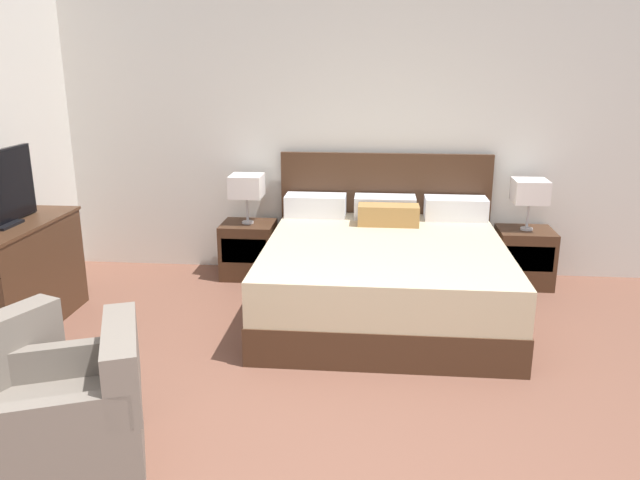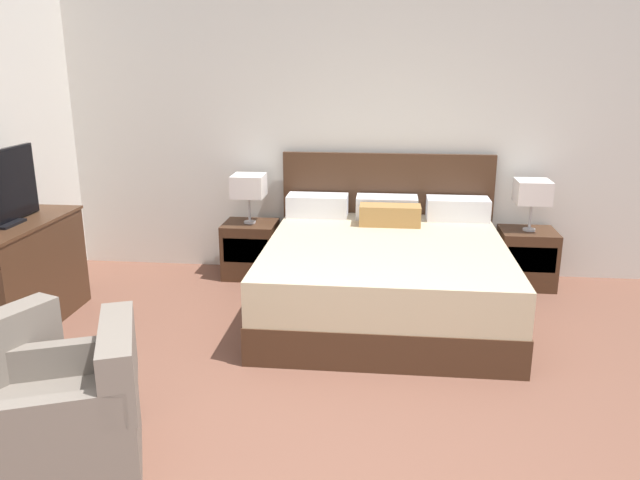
{
  "view_description": "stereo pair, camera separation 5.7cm",
  "coord_description": "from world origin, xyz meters",
  "px_view_note": "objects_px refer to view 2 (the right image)",
  "views": [
    {
      "loc": [
        0.31,
        -2.41,
        2.01
      ],
      "look_at": [
        -0.1,
        1.92,
        0.75
      ],
      "focal_mm": 35.0,
      "sensor_mm": 36.0,
      "label": 1
    },
    {
      "loc": [
        0.37,
        -2.41,
        2.01
      ],
      "look_at": [
        -0.1,
        1.92,
        0.75
      ],
      "focal_mm": 35.0,
      "sensor_mm": 36.0,
      "label": 2
    }
  ],
  "objects_px": {
    "table_lamp_left": "(249,186)",
    "armchair_companion": "(76,420)",
    "dresser": "(19,273)",
    "table_lamp_right": "(533,192)",
    "nightstand_left": "(251,249)",
    "tv": "(1,190)",
    "bed": "(385,273)",
    "nightstand_right": "(526,258)"
  },
  "relations": [
    {
      "from": "table_lamp_left",
      "to": "armchair_companion",
      "type": "xyz_separation_m",
      "value": [
        -0.23,
        -3.04,
        -0.59
      ]
    },
    {
      "from": "dresser",
      "to": "table_lamp_right",
      "type": "bearing_deg",
      "value": 18.27
    },
    {
      "from": "nightstand_left",
      "to": "armchair_companion",
      "type": "bearing_deg",
      "value": -94.26
    },
    {
      "from": "tv",
      "to": "dresser",
      "type": "bearing_deg",
      "value": 91.7
    },
    {
      "from": "nightstand_left",
      "to": "table_lamp_left",
      "type": "relative_size",
      "value": 1.14
    },
    {
      "from": "bed",
      "to": "nightstand_left",
      "type": "relative_size",
      "value": 4.01
    },
    {
      "from": "nightstand_right",
      "to": "armchair_companion",
      "type": "bearing_deg",
      "value": -132.71
    },
    {
      "from": "armchair_companion",
      "to": "table_lamp_left",
      "type": "bearing_deg",
      "value": 85.74
    },
    {
      "from": "table_lamp_right",
      "to": "armchair_companion",
      "type": "height_order",
      "value": "table_lamp_right"
    },
    {
      "from": "bed",
      "to": "table_lamp_right",
      "type": "bearing_deg",
      "value": 30.26
    },
    {
      "from": "table_lamp_right",
      "to": "dresser",
      "type": "xyz_separation_m",
      "value": [
        -4.09,
        -1.35,
        -0.45
      ]
    },
    {
      "from": "dresser",
      "to": "armchair_companion",
      "type": "bearing_deg",
      "value": -52.55
    },
    {
      "from": "nightstand_right",
      "to": "dresser",
      "type": "xyz_separation_m",
      "value": [
        -4.09,
        -1.35,
        0.17
      ]
    },
    {
      "from": "nightstand_right",
      "to": "table_lamp_left",
      "type": "relative_size",
      "value": 1.14
    },
    {
      "from": "nightstand_left",
      "to": "dresser",
      "type": "relative_size",
      "value": 0.44
    },
    {
      "from": "tv",
      "to": "armchair_companion",
      "type": "relative_size",
      "value": 0.99
    },
    {
      "from": "nightstand_right",
      "to": "dresser",
      "type": "height_order",
      "value": "dresser"
    },
    {
      "from": "bed",
      "to": "nightstand_right",
      "type": "height_order",
      "value": "bed"
    },
    {
      "from": "nightstand_right",
      "to": "table_lamp_left",
      "type": "height_order",
      "value": "table_lamp_left"
    },
    {
      "from": "nightstand_left",
      "to": "tv",
      "type": "distance_m",
      "value": 2.25
    },
    {
      "from": "bed",
      "to": "table_lamp_left",
      "type": "distance_m",
      "value": 1.59
    },
    {
      "from": "nightstand_left",
      "to": "tv",
      "type": "bearing_deg",
      "value": -136.53
    },
    {
      "from": "nightstand_right",
      "to": "table_lamp_left",
      "type": "bearing_deg",
      "value": 179.97
    },
    {
      "from": "table_lamp_left",
      "to": "table_lamp_right",
      "type": "distance_m",
      "value": 2.57
    },
    {
      "from": "bed",
      "to": "table_lamp_left",
      "type": "relative_size",
      "value": 4.55
    },
    {
      "from": "dresser",
      "to": "armchair_companion",
      "type": "distance_m",
      "value": 2.13
    },
    {
      "from": "nightstand_right",
      "to": "dresser",
      "type": "relative_size",
      "value": 0.44
    },
    {
      "from": "tv",
      "to": "nightstand_left",
      "type": "bearing_deg",
      "value": 43.47
    },
    {
      "from": "nightstand_right",
      "to": "table_lamp_right",
      "type": "distance_m",
      "value": 0.61
    },
    {
      "from": "bed",
      "to": "nightstand_left",
      "type": "distance_m",
      "value": 1.49
    },
    {
      "from": "nightstand_left",
      "to": "nightstand_right",
      "type": "bearing_deg",
      "value": 0.0
    },
    {
      "from": "table_lamp_right",
      "to": "tv",
      "type": "height_order",
      "value": "tv"
    },
    {
      "from": "nightstand_left",
      "to": "tv",
      "type": "height_order",
      "value": "tv"
    },
    {
      "from": "table_lamp_right",
      "to": "tv",
      "type": "xyz_separation_m",
      "value": [
        -4.09,
        -1.44,
        0.23
      ]
    },
    {
      "from": "table_lamp_right",
      "to": "tv",
      "type": "distance_m",
      "value": 4.34
    },
    {
      "from": "table_lamp_right",
      "to": "tv",
      "type": "relative_size",
      "value": 0.52
    },
    {
      "from": "dresser",
      "to": "tv",
      "type": "relative_size",
      "value": 1.35
    },
    {
      "from": "nightstand_left",
      "to": "table_lamp_right",
      "type": "xyz_separation_m",
      "value": [
        2.57,
        0.0,
        0.61
      ]
    },
    {
      "from": "nightstand_right",
      "to": "dresser",
      "type": "distance_m",
      "value": 4.31
    },
    {
      "from": "bed",
      "to": "armchair_companion",
      "type": "distance_m",
      "value": 2.74
    },
    {
      "from": "table_lamp_left",
      "to": "tv",
      "type": "relative_size",
      "value": 0.52
    },
    {
      "from": "bed",
      "to": "nightstand_right",
      "type": "relative_size",
      "value": 4.01
    }
  ]
}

